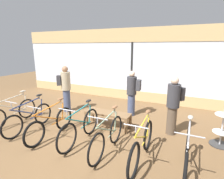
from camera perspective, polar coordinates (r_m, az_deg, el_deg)
name	(u,v)px	position (r m, az deg, el deg)	size (l,w,h in m)	color
ground_plane	(86,136)	(5.05, -8.48, -14.79)	(24.00, 24.00, 0.00)	brown
shop_back_wall	(132,64)	(7.91, 6.51, 8.14)	(12.00, 0.08, 3.20)	tan
bicycle_far_left	(13,112)	(6.43, -29.62, -6.49)	(0.46, 1.74, 1.01)	black
bicycle_left	(29,118)	(5.71, -25.38, -8.46)	(0.46, 1.72, 1.01)	black
bicycle_center_left	(51,124)	(5.09, -19.29, -10.60)	(0.46, 1.74, 1.01)	black
bicycle_center	(80,128)	(4.63, -10.30, -12.12)	(0.46, 1.75, 1.04)	black
bicycle_center_right	(108,136)	(4.17, -1.44, -15.08)	(0.46, 1.69, 1.03)	black
bicycle_right	(142,145)	(3.92, 9.74, -17.33)	(0.46, 1.79, 1.04)	black
bicycle_far_right	(187,154)	(3.88, 23.19, -18.75)	(0.46, 1.75, 1.03)	black
accessory_rack	(224,117)	(5.05, 32.69, -7.61)	(0.48, 0.48, 1.83)	#333333
display_bench	(108,115)	(5.37, -1.39, -8.31)	(1.40, 0.44, 0.47)	brown
customer_near_rack	(132,92)	(6.15, 6.58, -0.82)	(0.49, 0.36, 1.60)	#424C6B
customer_by_window	(173,104)	(5.08, 19.43, -4.47)	(0.52, 0.56, 1.64)	brown
customer_mid_floor	(66,87)	(6.73, -14.92, 0.67)	(0.56, 0.51, 1.72)	#424C6B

